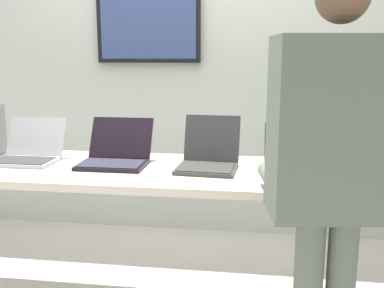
{
  "coord_description": "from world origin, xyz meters",
  "views": [
    {
      "loc": [
        0.45,
        -2.23,
        1.38
      ],
      "look_at": [
        0.11,
        0.15,
        0.89
      ],
      "focal_mm": 41.55,
      "sensor_mm": 36.0,
      "label": 1
    }
  ],
  "objects": [
    {
      "name": "workbench",
      "position": [
        0.0,
        0.0,
        0.74
      ],
      "size": [
        2.91,
        0.7,
        0.79
      ],
      "color": "beige",
      "rests_on": "ground"
    },
    {
      "name": "laptop_station_0",
      "position": [
        -0.8,
        0.06,
        0.84
      ],
      "size": [
        0.34,
        0.34,
        0.23
      ],
      "color": "#B1B6B6",
      "rests_on": "workbench"
    },
    {
      "name": "person",
      "position": [
        0.73,
        -0.62,
        1.01
      ],
      "size": [
        0.49,
        0.63,
        1.66
      ],
      "color": "#5A6455",
      "rests_on": "ground"
    },
    {
      "name": "back_wall",
      "position": [
        -0.01,
        1.13,
        1.32
      ],
      "size": [
        8.0,
        0.11,
        2.64
      ],
      "color": "beige",
      "rests_on": "ground"
    },
    {
      "name": "laptop_station_3",
      "position": [
        0.69,
        0.06,
        0.84
      ],
      "size": [
        0.36,
        0.29,
        0.23
      ],
      "color": "#38383B",
      "rests_on": "workbench"
    },
    {
      "name": "laptop_station_2",
      "position": [
        0.22,
        0.05,
        0.85
      ],
      "size": [
        0.32,
        0.36,
        0.26
      ],
      "color": "#383638",
      "rests_on": "workbench"
    },
    {
      "name": "coffee_mug",
      "position": [
        0.84,
        -0.25,
        0.84
      ],
      "size": [
        0.08,
        0.08,
        0.1
      ],
      "color": "#CF433E",
      "rests_on": "workbench"
    },
    {
      "name": "paper_sheet",
      "position": [
        1.05,
        -0.17,
        0.79
      ],
      "size": [
        0.22,
        0.3,
        0.0
      ],
      "color": "white",
      "rests_on": "workbench"
    },
    {
      "name": "laptop_station_1",
      "position": [
        -0.3,
        0.06,
        0.84
      ],
      "size": [
        0.36,
        0.37,
        0.23
      ],
      "color": "black",
      "rests_on": "workbench"
    }
  ]
}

